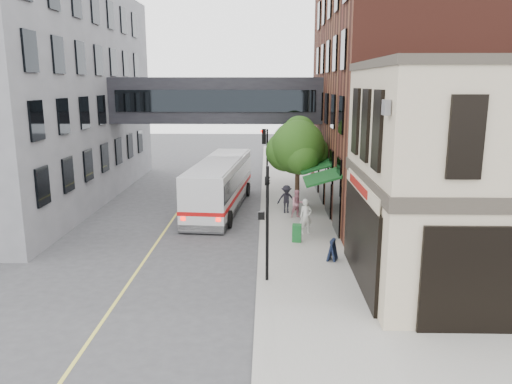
{
  "coord_description": "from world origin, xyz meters",
  "views": [
    {
      "loc": [
        0.37,
        -16.23,
        7.67
      ],
      "look_at": [
        -0.09,
        4.98,
        3.0
      ],
      "focal_mm": 35.0,
      "sensor_mm": 36.0,
      "label": 1
    }
  ],
  "objects_px": {
    "pedestrian_a": "(306,217)",
    "newspaper_box": "(297,233)",
    "sandwich_board": "(333,250)",
    "pedestrian_c": "(286,199)",
    "bus": "(220,182)",
    "pedestrian_b": "(297,204)"
  },
  "relations": [
    {
      "from": "newspaper_box",
      "to": "pedestrian_c",
      "type": "bearing_deg",
      "value": 101.6
    },
    {
      "from": "bus",
      "to": "pedestrian_c",
      "type": "distance_m",
      "value": 4.32
    },
    {
      "from": "pedestrian_a",
      "to": "newspaper_box",
      "type": "relative_size",
      "value": 2.09
    },
    {
      "from": "pedestrian_a",
      "to": "sandwich_board",
      "type": "relative_size",
      "value": 1.92
    },
    {
      "from": "pedestrian_b",
      "to": "pedestrian_c",
      "type": "xyz_separation_m",
      "value": [
        -0.58,
        1.07,
        0.03
      ]
    },
    {
      "from": "pedestrian_a",
      "to": "pedestrian_c",
      "type": "height_order",
      "value": "pedestrian_a"
    },
    {
      "from": "bus",
      "to": "newspaper_box",
      "type": "relative_size",
      "value": 13.13
    },
    {
      "from": "pedestrian_a",
      "to": "sandwich_board",
      "type": "xyz_separation_m",
      "value": [
        0.86,
        -3.87,
        -0.43
      ]
    },
    {
      "from": "pedestrian_c",
      "to": "newspaper_box",
      "type": "height_order",
      "value": "pedestrian_c"
    },
    {
      "from": "pedestrian_a",
      "to": "newspaper_box",
      "type": "xyz_separation_m",
      "value": [
        -0.52,
        -1.31,
        -0.47
      ]
    },
    {
      "from": "bus",
      "to": "sandwich_board",
      "type": "xyz_separation_m",
      "value": [
        5.72,
        -9.43,
        -1.06
      ]
    },
    {
      "from": "bus",
      "to": "newspaper_box",
      "type": "height_order",
      "value": "bus"
    },
    {
      "from": "pedestrian_a",
      "to": "pedestrian_b",
      "type": "xyz_separation_m",
      "value": [
        -0.24,
        3.11,
        -0.1
      ]
    },
    {
      "from": "pedestrian_b",
      "to": "pedestrian_c",
      "type": "bearing_deg",
      "value": 103.52
    },
    {
      "from": "pedestrian_c",
      "to": "newspaper_box",
      "type": "bearing_deg",
      "value": -88.17
    },
    {
      "from": "pedestrian_c",
      "to": "sandwich_board",
      "type": "bearing_deg",
      "value": -79.47
    },
    {
      "from": "sandwich_board",
      "to": "pedestrian_a",
      "type": "bearing_deg",
      "value": 125.1
    },
    {
      "from": "bus",
      "to": "pedestrian_c",
      "type": "relative_size",
      "value": 6.84
    },
    {
      "from": "pedestrian_b",
      "to": "pedestrian_a",
      "type": "bearing_deg",
      "value": -100.56
    },
    {
      "from": "newspaper_box",
      "to": "sandwich_board",
      "type": "bearing_deg",
      "value": -53.09
    },
    {
      "from": "newspaper_box",
      "to": "sandwich_board",
      "type": "xyz_separation_m",
      "value": [
        1.39,
        -2.56,
        0.04
      ]
    },
    {
      "from": "pedestrian_b",
      "to": "sandwich_board",
      "type": "xyz_separation_m",
      "value": [
        1.11,
        -6.98,
        -0.33
      ]
    }
  ]
}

